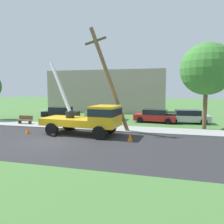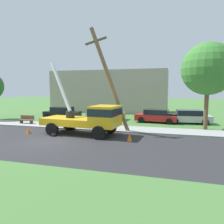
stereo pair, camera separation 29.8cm
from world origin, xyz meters
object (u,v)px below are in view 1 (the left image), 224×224
Objects in this scene: parked_sedan_red at (155,116)px; park_bench at (25,120)px; traffic_cone_curbside at (113,130)px; parked_sedan_tan at (105,113)px; traffic_cone_behind at (28,130)px; parked_sedan_silver at (187,117)px; roadside_tree_far at (207,69)px; utility_truck at (90,117)px; parked_sedan_black at (61,113)px; traffic_cone_ahead at (130,137)px; leaning_utility_pole at (109,80)px.

park_bench is (-12.73, -4.79, -0.25)m from parked_sedan_red.
parked_sedan_red is at bearing 66.60° from traffic_cone_curbside.
parked_sedan_red is at bearing -8.82° from parked_sedan_tan.
traffic_cone_behind is 15.74m from parked_sedan_silver.
parked_sedan_tan is at bearing 111.75° from traffic_cone_curbside.
park_bench is 0.21× the size of roadside_tree_far.
traffic_cone_curbside is (1.60, 1.10, -1.13)m from utility_truck.
utility_truck is at bearing -49.33° from parked_sedan_black.
utility_truck is at bearing -145.51° from traffic_cone_curbside.
utility_truck reaches higher than parked_sedan_red.
parked_sedan_red is at bearing 147.43° from roadside_tree_far.
parked_sedan_black reaches higher than traffic_cone_ahead.
traffic_cone_curbside is at bearing -152.78° from roadside_tree_far.
parked_sedan_black is 16.84m from roadside_tree_far.
parked_sedan_red reaches higher than traffic_cone_behind.
parked_sedan_red reaches higher than park_bench.
traffic_cone_curbside is 9.80m from roadside_tree_far.
utility_truck reaches higher than park_bench.
utility_truck reaches higher than parked_sedan_tan.
parked_sedan_tan is 0.99× the size of parked_sedan_red.
roadside_tree_far reaches higher than traffic_cone_curbside.
parked_sedan_red is (2.92, 6.74, 0.43)m from traffic_cone_curbside.
utility_truck is 1.49× the size of parked_sedan_silver.
traffic_cone_curbside is at bearing 16.40° from traffic_cone_behind.
roadside_tree_far is (15.91, -3.04, 4.62)m from parked_sedan_black.
roadside_tree_far is at bearing 27.22° from traffic_cone_curbside.
utility_truck is 9.07m from parked_sedan_red.
traffic_cone_curbside is 0.35× the size of park_bench.
parked_sedan_silver is 2.83× the size of park_bench.
traffic_cone_curbside is 9.41m from parked_sedan_silver.
utility_truck is at bearing -119.93° from parked_sedan_red.
traffic_cone_behind is at bearing -170.32° from utility_truck.
traffic_cone_ahead is at bearing -51.77° from traffic_cone_curbside.
parked_sedan_black is at bearing 169.18° from roadside_tree_far.
traffic_cone_ahead is at bearing -115.87° from parked_sedan_silver.
parked_sedan_tan reaches higher than traffic_cone_curbside.
parked_sedan_red is 2.84× the size of park_bench.
leaning_utility_pole is at bearing -135.82° from parked_sedan_silver.
parked_sedan_tan is 0.99× the size of parked_sedan_silver.
utility_truck reaches higher than traffic_cone_ahead.
utility_truck is 10.54m from parked_sedan_black.
traffic_cone_ahead is 1.00× the size of traffic_cone_curbside.
traffic_cone_curbside is 10.90m from parked_sedan_black.
roadside_tree_far is (17.27, 1.89, 4.87)m from park_bench.
parked_sedan_black is 5.12m from park_bench.
utility_truck is 12.04× the size of traffic_cone_behind.
parked_sedan_silver is (4.49, 9.26, 0.43)m from traffic_cone_ahead.
roadside_tree_far reaches higher than parked_sedan_black.
parked_sedan_silver reaches higher than traffic_cone_ahead.
parked_sedan_black is 0.99× the size of parked_sedan_tan.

